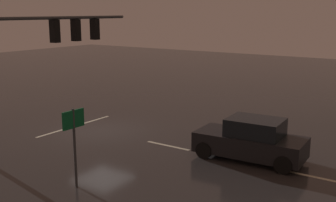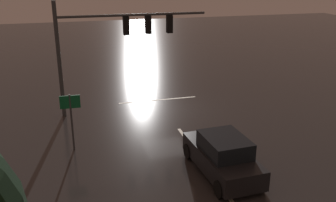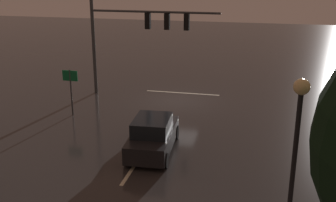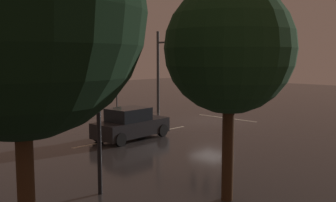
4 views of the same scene
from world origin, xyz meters
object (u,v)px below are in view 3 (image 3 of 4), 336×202
Objects in this scene: car_approaching at (153,135)px; traffic_signal_assembly at (138,29)px; street_lamp_left_kerb at (296,139)px; route_sign at (71,83)px.

traffic_signal_assembly is at bearing -69.52° from car_approaching.
street_lamp_left_kerb is at bearing 132.23° from car_approaching.
car_approaching is 1.65× the size of route_sign.
car_approaching is at bearing 146.98° from route_sign.
car_approaching is 7.03m from route_sign.
route_sign is at bearing -33.02° from car_approaching.
route_sign is (5.81, -3.78, 1.15)m from car_approaching.
street_lamp_left_kerb reaches higher than route_sign.
car_approaching is (-3.11, 8.32, -3.65)m from traffic_signal_assembly.
street_lamp_left_kerb is (-5.71, 6.29, 3.00)m from car_approaching.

